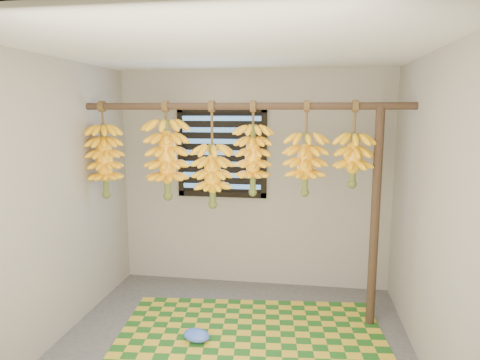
% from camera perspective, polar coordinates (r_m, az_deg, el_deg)
% --- Properties ---
extents(floor, '(3.00, 3.00, 0.01)m').
position_cam_1_polar(floor, '(3.76, -1.40, -22.24)').
color(floor, '#474747').
rests_on(floor, ground).
extents(ceiling, '(3.00, 3.00, 0.01)m').
position_cam_1_polar(ceiling, '(3.24, -1.57, 17.12)').
color(ceiling, silver).
rests_on(ceiling, wall_back).
extents(wall_back, '(3.00, 0.01, 2.40)m').
position_cam_1_polar(wall_back, '(4.76, 1.78, 0.04)').
color(wall_back, gray).
rests_on(wall_back, floor).
extents(wall_left, '(0.01, 3.00, 2.40)m').
position_cam_1_polar(wall_left, '(3.86, -24.07, -2.94)').
color(wall_left, gray).
rests_on(wall_left, floor).
extents(wall_right, '(0.01, 3.00, 2.40)m').
position_cam_1_polar(wall_right, '(3.38, 24.61, -4.63)').
color(wall_right, gray).
rests_on(wall_right, floor).
extents(window, '(1.00, 0.04, 1.00)m').
position_cam_1_polar(window, '(4.75, -2.45, 3.66)').
color(window, black).
rests_on(window, wall_back).
extents(hanging_pole, '(3.00, 0.06, 0.06)m').
position_cam_1_polar(hanging_pole, '(3.90, 0.35, 9.82)').
color(hanging_pole, '#442E1F').
rests_on(hanging_pole, wall_left).
extents(support_post, '(0.08, 0.08, 2.00)m').
position_cam_1_polar(support_post, '(4.02, 17.55, -5.01)').
color(support_post, '#442E1F').
rests_on(support_post, floor).
extents(woven_mat, '(2.50, 2.08, 0.01)m').
position_cam_1_polar(woven_mat, '(3.81, 1.36, -21.68)').
color(woven_mat, '#1D5A1A').
rests_on(woven_mat, floor).
extents(plastic_bag, '(0.29, 0.24, 0.10)m').
position_cam_1_polar(plastic_bag, '(3.91, -5.82, -19.90)').
color(plastic_bag, blue).
rests_on(plastic_bag, woven_mat).
extents(banana_bunch_a, '(0.33, 0.33, 0.92)m').
position_cam_1_polar(banana_bunch_a, '(4.34, -17.59, 2.45)').
color(banana_bunch_a, brown).
rests_on(banana_bunch_a, hanging_pole).
extents(banana_bunch_b, '(0.39, 0.39, 0.92)m').
position_cam_1_polar(banana_bunch_b, '(4.10, -9.69, 2.73)').
color(banana_bunch_b, brown).
rests_on(banana_bunch_b, hanging_pole).
extents(banana_bunch_c, '(0.36, 0.36, 0.98)m').
position_cam_1_polar(banana_bunch_c, '(4.00, -3.69, 0.59)').
color(banana_bunch_c, brown).
rests_on(banana_bunch_c, hanging_pole).
extents(banana_bunch_d, '(0.33, 0.33, 0.86)m').
position_cam_1_polar(banana_bunch_d, '(3.91, 1.74, 2.71)').
color(banana_bunch_d, brown).
rests_on(banana_bunch_d, hanging_pole).
extents(banana_bunch_e, '(0.37, 0.37, 0.84)m').
position_cam_1_polar(banana_bunch_e, '(3.89, 8.71, 2.15)').
color(banana_bunch_e, brown).
rests_on(banana_bunch_e, hanging_pole).
extents(banana_bunch_f, '(0.33, 0.33, 0.76)m').
position_cam_1_polar(banana_bunch_f, '(3.90, 14.84, 2.62)').
color(banana_bunch_f, brown).
rests_on(banana_bunch_f, hanging_pole).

